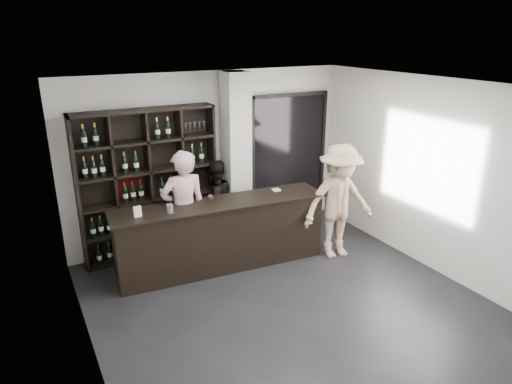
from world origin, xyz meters
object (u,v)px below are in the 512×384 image
wine_shelf (149,185)px  taster_pink (184,211)px  customer (339,202)px  taster_black (215,203)px  tasting_counter (222,235)px

wine_shelf → taster_pink: (0.31, -0.72, -0.26)m
customer → taster_pink: bearing=169.0°
taster_black → tasting_counter: bearing=59.1°
tasting_counter → taster_pink: 0.69m
wine_shelf → tasting_counter: wine_shelf is taller
wine_shelf → taster_black: size_ratio=1.60×
tasting_counter → customer: size_ratio=1.75×
wine_shelf → taster_pink: size_ratio=1.27×
tasting_counter → taster_black: (0.25, 0.80, 0.21)m
taster_black → wine_shelf: bearing=-22.7°
taster_pink → customer: taster_pink is taller
taster_pink → taster_black: (0.74, 0.55, -0.19)m
wine_shelf → taster_black: bearing=-8.9°
customer → wine_shelf: bearing=158.1°
taster_pink → tasting_counter: bearing=156.1°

